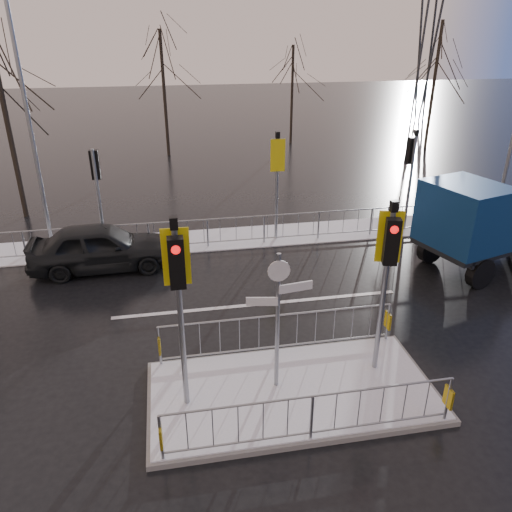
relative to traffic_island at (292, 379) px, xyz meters
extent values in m
plane|color=black|center=(0.01, -0.01, -0.39)|extent=(120.00, 120.00, 0.00)
cube|color=white|center=(0.01, 8.59, -0.37)|extent=(30.00, 2.00, 0.04)
cube|color=silver|center=(0.01, 3.79, -0.39)|extent=(8.00, 0.15, 0.01)
cube|color=slate|center=(0.01, -0.01, -0.33)|extent=(6.00, 3.00, 0.12)
cube|color=white|center=(0.01, -0.01, -0.26)|extent=(5.85, 2.85, 0.03)
cube|color=gold|center=(-2.69, -1.39, 0.28)|extent=(0.05, 0.28, 0.42)
cube|color=gold|center=(2.71, -1.39, 0.28)|extent=(0.05, 0.28, 0.42)
cube|color=gold|center=(-2.69, 1.37, 0.28)|extent=(0.05, 0.28, 0.42)
cube|color=gold|center=(2.71, 1.37, 0.28)|extent=(0.05, 0.28, 0.42)
cylinder|color=gray|center=(-2.19, -0.01, 1.63)|extent=(0.11, 0.11, 3.80)
cube|color=black|center=(-2.19, -0.19, 2.98)|extent=(0.28, 0.22, 0.95)
cylinder|color=red|center=(-2.19, -0.30, 3.28)|extent=(0.16, 0.04, 0.16)
cube|color=yellow|center=(-2.19, 0.06, 2.98)|extent=(0.50, 0.03, 1.10)
cube|color=black|center=(-2.19, -0.01, 3.65)|extent=(0.14, 0.14, 0.22)
cylinder|color=gray|center=(2.01, 0.39, 1.58)|extent=(0.11, 0.11, 3.70)
cube|color=black|center=(1.96, 0.22, 2.88)|extent=(0.33, 0.28, 0.95)
cylinder|color=red|center=(1.94, 0.11, 3.18)|extent=(0.16, 0.08, 0.16)
cube|color=yellow|center=(2.03, 0.46, 2.88)|extent=(0.49, 0.16, 1.10)
cube|color=black|center=(2.01, 0.39, 3.55)|extent=(0.14, 0.14, 0.22)
cylinder|color=gray|center=(-0.29, 0.19, 1.28)|extent=(0.09, 0.09, 3.10)
cube|color=silver|center=(0.06, 0.19, 2.08)|extent=(0.70, 0.14, 0.18)
cube|color=silver|center=(-0.61, 0.19, 1.83)|extent=(0.62, 0.15, 0.18)
cylinder|color=silver|center=(-0.29, 0.16, 2.48)|extent=(0.44, 0.03, 0.44)
cylinder|color=gray|center=(-4.49, 8.29, 1.40)|extent=(0.11, 0.11, 3.50)
cube|color=black|center=(-4.49, 8.47, 2.60)|extent=(0.28, 0.22, 0.95)
cylinder|color=red|center=(-4.49, 8.58, 2.90)|extent=(0.16, 0.04, 0.16)
cylinder|color=gray|center=(1.51, 8.29, 1.45)|extent=(0.11, 0.11, 3.60)
cube|color=black|center=(1.51, 8.47, 2.70)|extent=(0.28, 0.22, 0.95)
cylinder|color=red|center=(1.51, 8.58, 3.00)|extent=(0.16, 0.04, 0.16)
cube|color=yellow|center=(1.51, 8.22, 2.70)|extent=(0.50, 0.03, 1.10)
cube|color=black|center=(1.51, 8.29, 3.37)|extent=(0.14, 0.14, 0.22)
cylinder|color=gray|center=(6.51, 8.29, 1.40)|extent=(0.11, 0.11, 3.50)
cube|color=black|center=(6.46, 8.46, 2.60)|extent=(0.33, 0.28, 0.95)
cylinder|color=red|center=(6.44, 8.57, 2.90)|extent=(0.16, 0.08, 0.16)
cube|color=black|center=(6.51, 8.29, 3.27)|extent=(0.14, 0.14, 0.22)
imported|color=black|center=(-4.45, 6.93, 0.36)|extent=(4.44, 1.89, 1.50)
cylinder|color=black|center=(6.61, 3.58, 0.08)|extent=(0.99, 0.54, 0.95)
cylinder|color=black|center=(6.05, 5.49, 0.08)|extent=(0.99, 0.54, 0.95)
cylinder|color=black|center=(8.59, 6.24, 0.08)|extent=(0.99, 0.54, 0.95)
cube|color=black|center=(8.50, 5.18, 0.54)|extent=(6.60, 3.85, 0.15)
cube|color=navy|center=(6.42, 4.56, 1.56)|extent=(2.45, 2.71, 1.89)
cube|color=black|center=(7.30, 4.82, 1.93)|extent=(0.57, 1.82, 1.04)
cube|color=#2D3033|center=(5.88, 4.40, 0.51)|extent=(0.72, 2.12, 0.33)
cube|color=black|center=(7.55, 4.90, 1.42)|extent=(0.71, 2.20, 1.42)
cylinder|color=black|center=(-7.99, 12.49, 3.29)|extent=(0.20, 0.20, 7.36)
cylinder|color=black|center=(-1.99, 21.99, 3.06)|extent=(0.19, 0.19, 6.90)
cylinder|color=black|center=(6.01, 23.99, 2.60)|extent=(0.16, 0.16, 5.98)
cylinder|color=black|center=(14.01, 20.99, 3.29)|extent=(0.20, 0.20, 7.36)
cylinder|color=gray|center=(-6.49, 9.49, 3.71)|extent=(0.14, 0.14, 8.20)
camera|label=1|loc=(-2.25, -8.06, 6.72)|focal=35.00mm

